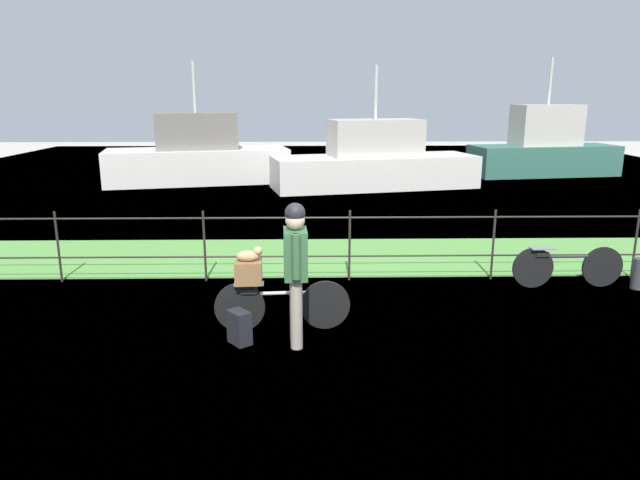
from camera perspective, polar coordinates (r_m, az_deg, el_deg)
name	(u,v)px	position (r m, az deg, el deg)	size (l,w,h in m)	color
ground_plane	(363,342)	(6.91, 4.26, -10.07)	(60.00, 60.00, 0.00)	#B2ADA3
grass_strip	(344,256)	(10.37, 2.40, -1.61)	(27.00, 2.40, 0.03)	#569342
harbor_water	(328,185)	(18.61, 0.84, 5.43)	(30.00, 30.00, 0.00)	slate
iron_fence	(350,240)	(8.93, 2.96, 0.03)	(18.04, 0.04, 1.12)	#28231E
bicycle_main	(281,305)	(7.13, -3.89, -6.41)	(1.67, 0.18, 0.62)	black
wooden_crate	(248,272)	(7.01, -7.11, -3.18)	(0.32, 0.28, 0.28)	brown
terrier_dog	(250,255)	(6.94, -6.95, -1.47)	(0.32, 0.16, 0.18)	tan
cyclist_person	(296,262)	(6.50, -2.44, -2.20)	(0.28, 0.54, 1.68)	gray
backpack_on_paving	(240,327)	(6.86, -7.99, -8.56)	(0.28, 0.18, 0.40)	black
mooring_bollard	(639,274)	(9.87, 29.07, -2.93)	(0.20, 0.20, 0.47)	#38383D
bicycle_parked	(566,266)	(9.44, 23.24, -2.39)	(1.69, 0.17, 0.62)	black
moored_boat_near	(374,163)	(18.18, 5.42, 7.60)	(6.61, 3.31, 3.71)	silver
moored_boat_mid	(544,150)	(22.49, 21.32, 8.31)	(5.41, 2.47, 4.11)	#336656
moored_boat_far	(198,157)	(19.64, -12.04, 8.04)	(6.21, 3.32, 3.88)	silver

